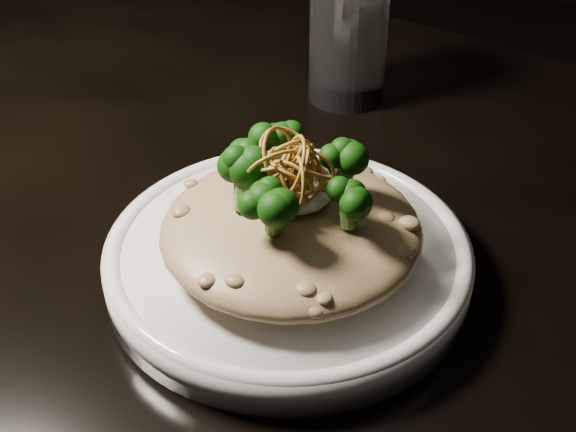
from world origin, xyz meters
name	(u,v)px	position (x,y,z in m)	size (l,w,h in m)	color
table	(239,263)	(0.00, 0.00, 0.67)	(1.10, 0.80, 0.75)	black
plate	(288,261)	(0.10, -0.07, 0.76)	(0.27, 0.27, 0.03)	white
risotto	(291,230)	(0.11, -0.07, 0.80)	(0.19, 0.19, 0.04)	brown
broccoli	(297,173)	(0.10, -0.06, 0.84)	(0.12, 0.12, 0.05)	black
cheese	(295,191)	(0.10, -0.06, 0.83)	(0.05, 0.05, 0.01)	white
shallots	(290,163)	(0.10, -0.07, 0.85)	(0.05, 0.05, 0.03)	brown
drinking_glass	(348,35)	(-0.01, 0.19, 0.82)	(0.08, 0.08, 0.13)	white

